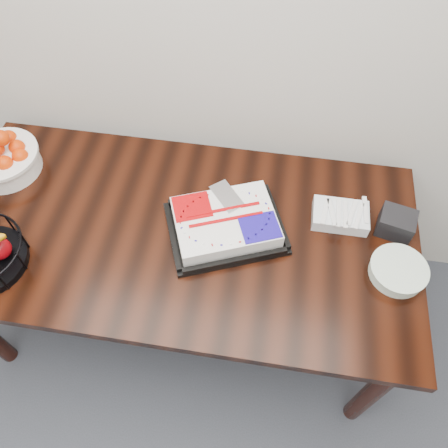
# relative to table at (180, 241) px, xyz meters

# --- Properties ---
(table) EXTENTS (1.80, 0.90, 0.75)m
(table) POSITION_rel_table_xyz_m (0.00, 0.00, 0.00)
(table) COLOR black
(table) RESTS_ON ground
(cake_tray) EXTENTS (0.51, 0.46, 0.09)m
(cake_tray) POSITION_rel_table_xyz_m (0.18, 0.02, 0.13)
(cake_tray) COLOR black
(cake_tray) RESTS_ON table
(tangerine_bowl) EXTENTS (0.30, 0.30, 0.19)m
(tangerine_bowl) POSITION_rel_table_xyz_m (-0.76, 0.18, 0.17)
(tangerine_bowl) COLOR white
(tangerine_bowl) RESTS_ON table
(plate_stack) EXTENTS (0.20, 0.20, 0.05)m
(plate_stack) POSITION_rel_table_xyz_m (0.80, -0.07, 0.11)
(plate_stack) COLOR white
(plate_stack) RESTS_ON table
(fork_bag) EXTENTS (0.21, 0.13, 0.06)m
(fork_bag) POSITION_rel_table_xyz_m (0.60, 0.14, 0.12)
(fork_bag) COLOR silver
(fork_bag) RESTS_ON table
(napkin_box) EXTENTS (0.15, 0.13, 0.09)m
(napkin_box) POSITION_rel_table_xyz_m (0.80, 0.12, 0.13)
(napkin_box) COLOR black
(napkin_box) RESTS_ON table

